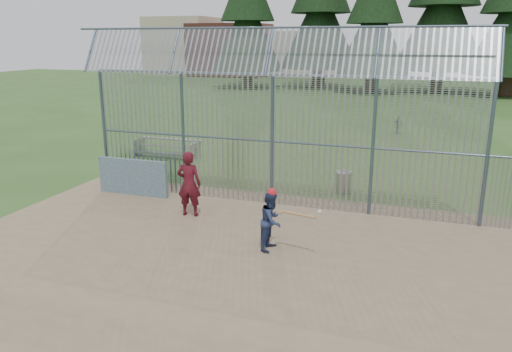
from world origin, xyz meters
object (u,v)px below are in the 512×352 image
at_px(dugout_wall, 133,177).
at_px(trash_can, 344,182).
at_px(batter, 272,221).
at_px(onlooker, 189,184).
at_px(bleacher, 167,147).

distance_m(dugout_wall, trash_can, 6.99).
relative_size(dugout_wall, batter, 1.72).
height_order(onlooker, trash_can, onlooker).
bearing_deg(dugout_wall, onlooker, -24.45).
distance_m(batter, onlooker, 3.35).
bearing_deg(onlooker, batter, 144.72).
bearing_deg(trash_can, batter, -99.78).
height_order(batter, trash_can, batter).
distance_m(onlooker, bleacher, 7.96).
height_order(dugout_wall, trash_can, dugout_wall).
height_order(trash_can, bleacher, trash_can).
relative_size(batter, bleacher, 0.48).
bearing_deg(bleacher, onlooker, -56.43).
relative_size(dugout_wall, bleacher, 0.83).
distance_m(batter, trash_can, 5.31).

